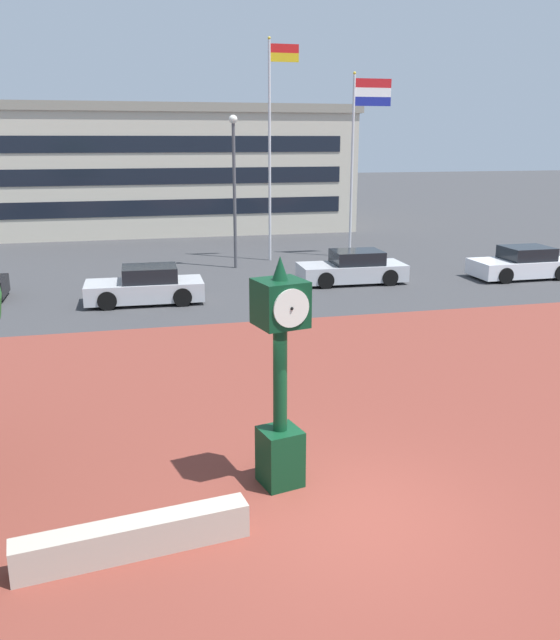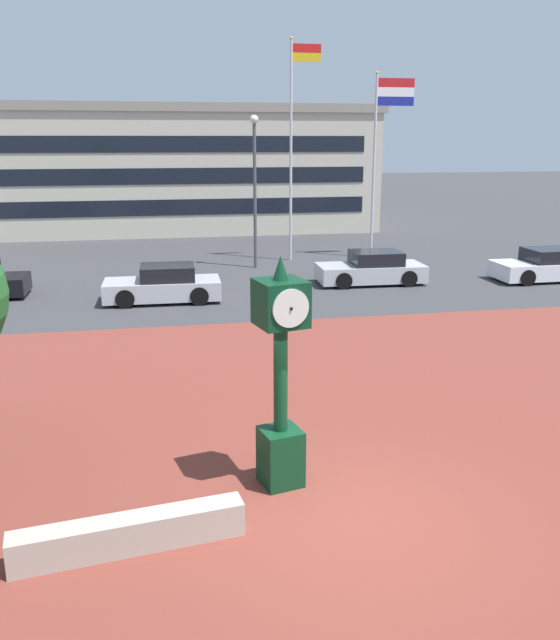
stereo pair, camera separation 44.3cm
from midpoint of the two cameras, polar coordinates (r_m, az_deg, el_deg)
ground_plane at (r=10.48m, az=7.54°, el=-16.55°), size 200.00×200.00×0.00m
plaza_brick_paving at (r=13.54m, az=2.78°, el=-8.70°), size 44.00×15.19×0.01m
planter_wall at (r=9.76m, az=-11.49°, el=-17.64°), size 3.22×0.86×0.50m
street_clock at (r=10.51m, az=1.26°, el=-5.02°), size 0.86×0.89×3.81m
car_street_mid at (r=28.83m, az=22.35°, el=4.32°), size 4.09×1.97×1.28m
car_street_far at (r=23.46m, az=-9.48°, el=2.97°), size 4.05×1.89×1.28m
car_street_distant at (r=26.33m, az=8.40°, el=4.36°), size 4.22×1.97×1.28m
flagpole_primary at (r=30.81m, az=1.56°, el=15.34°), size 1.40×0.14×9.81m
flagpole_secondary at (r=31.94m, az=9.05°, el=14.64°), size 1.87×0.14×8.46m
civic_building at (r=44.88m, az=-8.33°, el=12.94°), size 23.78×13.00×7.49m
street_lamp_post at (r=28.99m, az=-1.75°, el=12.31°), size 0.36×0.36×6.50m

